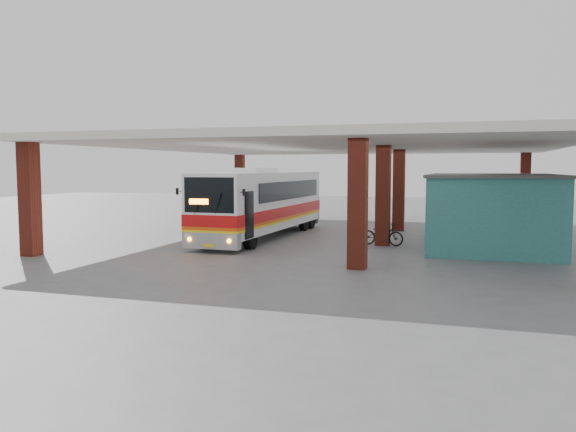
{
  "coord_description": "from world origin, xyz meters",
  "views": [
    {
      "loc": [
        6.4,
        -21.45,
        3.36
      ],
      "look_at": [
        -0.39,
        0.0,
        1.44
      ],
      "focal_mm": 35.0,
      "sensor_mm": 36.0,
      "label": 1
    }
  ],
  "objects_px": {
    "coach_bus": "(263,203)",
    "pedestrian": "(358,239)",
    "red_chair": "(433,228)",
    "motorcycle": "(382,234)"
  },
  "relations": [
    {
      "from": "coach_bus",
      "to": "pedestrian",
      "type": "relative_size",
      "value": 7.1
    },
    {
      "from": "pedestrian",
      "to": "red_chair",
      "type": "distance_m",
      "value": 9.27
    },
    {
      "from": "coach_bus",
      "to": "red_chair",
      "type": "bearing_deg",
      "value": 24.03
    },
    {
      "from": "red_chair",
      "to": "coach_bus",
      "type": "bearing_deg",
      "value": -147.25
    },
    {
      "from": "motorcycle",
      "to": "red_chair",
      "type": "xyz_separation_m",
      "value": [
        1.94,
        4.42,
        -0.12
      ]
    },
    {
      "from": "coach_bus",
      "to": "motorcycle",
      "type": "xyz_separation_m",
      "value": [
        5.95,
        -1.16,
        -1.18
      ]
    },
    {
      "from": "coach_bus",
      "to": "pedestrian",
      "type": "xyz_separation_m",
      "value": [
        5.73,
        -5.73,
        -0.86
      ]
    },
    {
      "from": "coach_bus",
      "to": "pedestrian",
      "type": "distance_m",
      "value": 8.15
    },
    {
      "from": "pedestrian",
      "to": "red_chair",
      "type": "height_order",
      "value": "pedestrian"
    },
    {
      "from": "motorcycle",
      "to": "coach_bus",
      "type": "bearing_deg",
      "value": 89.12
    }
  ]
}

